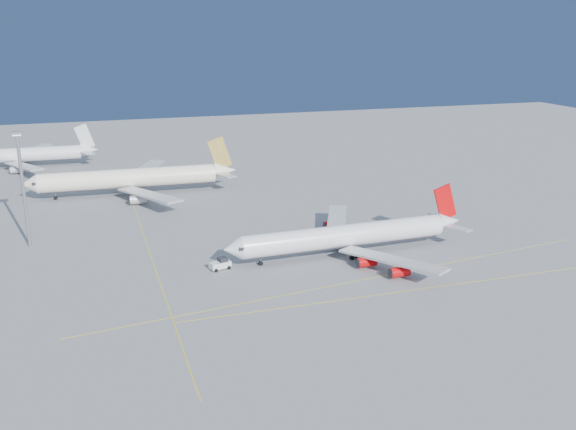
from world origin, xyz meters
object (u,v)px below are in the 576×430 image
object	(u,v)px
airliner_etihad	(133,178)
airliner_virgin	(350,236)
light_mast	(22,180)
airliner_third	(18,155)
pushback_tug	(221,264)

from	to	relation	value
airliner_etihad	airliner_virgin	bearing A→B (deg)	-56.99
airliner_etihad	light_mast	distance (m)	52.44
airliner_third	pushback_tug	bearing A→B (deg)	-66.81
airliner_virgin	light_mast	bearing A→B (deg)	156.19
airliner_virgin	airliner_third	distance (m)	147.80
airliner_virgin	airliner_etihad	bearing A→B (deg)	118.91
airliner_virgin	airliner_third	world-z (taller)	airliner_third
airliner_virgin	light_mast	xyz separation A→B (m)	(-70.84, 28.28, 11.94)
airliner_virgin	airliner_third	bearing A→B (deg)	120.61
airliner_etihad	pushback_tug	bearing A→B (deg)	-78.25
airliner_third	pushback_tug	distance (m)	134.05
airliner_third	light_mast	xyz separation A→B (m)	(8.90, -96.16, 11.69)
airliner_virgin	pushback_tug	xyz separation A→B (m)	(-30.44, -0.17, -3.27)
airliner_etihad	pushback_tug	distance (m)	72.33
airliner_etihad	pushback_tug	xyz separation A→B (m)	(12.15, -71.19, -4.04)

